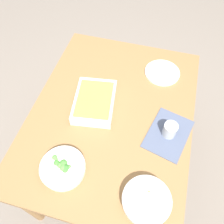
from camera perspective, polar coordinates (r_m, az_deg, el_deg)
name	(u,v)px	position (r m, az deg, el deg)	size (l,w,h in m)	color
ground_plane	(112,162)	(1.98, 0.00, -12.03)	(6.00, 6.00, 0.00)	slate
dining_table	(112,120)	(1.40, 0.00, -2.06)	(1.20, 0.90, 0.74)	olive
placemat	(168,134)	(1.28, 13.53, -5.19)	(0.28, 0.20, 0.00)	#4C5670
stew_bowl	(146,201)	(1.11, 8.37, -20.55)	(0.22, 0.22, 0.06)	silver
broccoli_bowl	(63,168)	(1.16, -11.87, -13.13)	(0.22, 0.22, 0.07)	silver
baking_dish	(95,101)	(1.33, -4.27, 2.57)	(0.33, 0.26, 0.06)	silver
drink_cup	(170,130)	(1.25, 13.85, -4.39)	(0.07, 0.07, 0.08)	#B2BCC6
side_plate	(162,73)	(1.54, 12.12, 9.37)	(0.22, 0.22, 0.01)	white
spoon_by_stew	(150,194)	(1.14, 9.33, -19.08)	(0.17, 0.08, 0.01)	silver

